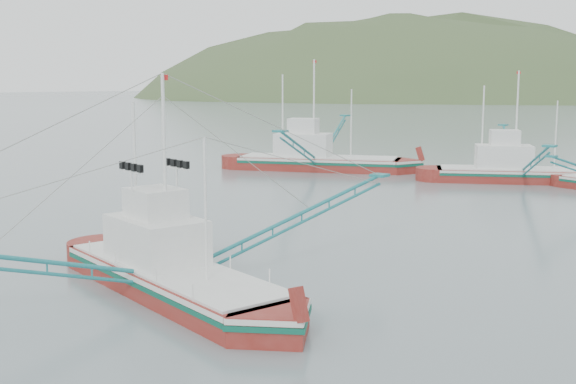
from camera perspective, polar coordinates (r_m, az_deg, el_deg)
The scene contains 5 objects.
ground at distance 32.79m, azimuth -6.23°, elevation -6.81°, with size 1200.00×1200.00×0.00m, color slate.
main_boat at distance 30.39m, azimuth -9.28°, elevation -4.49°, with size 13.84×23.72×9.80m.
bg_boat_far at distance 66.92m, azimuth 17.81°, elevation 2.60°, with size 15.54×24.47×10.54m.
bg_boat_left at distance 72.56m, azimuth 2.36°, elevation 3.60°, with size 16.65×28.19×11.87m.
headland_left at distance 433.07m, azimuth 8.41°, elevation 7.36°, with size 448.00×308.00×210.00m, color #3B4F29.
Camera 1 is at (21.34, -23.32, 8.69)m, focal length 45.00 mm.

